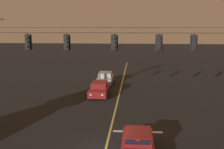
# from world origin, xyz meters

# --- Properties ---
(lane_centre_stripe) EXTENTS (0.14, 60.00, 0.01)m
(lane_centre_stripe) POSITION_xyz_m (0.00, 10.22, 0.00)
(lane_centre_stripe) COLOR #D1C64C
(lane_centre_stripe) RESTS_ON ground
(stop_bar_paint) EXTENTS (3.40, 0.36, 0.01)m
(stop_bar_paint) POSITION_xyz_m (1.90, 3.62, 0.00)
(stop_bar_paint) COLOR silver
(stop_bar_paint) RESTS_ON ground
(signal_span_assembly) EXTENTS (18.44, 0.32, 8.10)m
(signal_span_assembly) POSITION_xyz_m (0.00, 4.22, 4.21)
(signal_span_assembly) COLOR #38281C
(signal_span_assembly) RESTS_ON ground
(traffic_light_leftmost) EXTENTS (0.48, 0.41, 1.22)m
(traffic_light_leftmost) POSITION_xyz_m (-5.77, 4.20, 6.05)
(traffic_light_leftmost) COLOR black
(traffic_light_left_inner) EXTENTS (0.48, 0.41, 1.22)m
(traffic_light_left_inner) POSITION_xyz_m (-3.04, 4.20, 6.05)
(traffic_light_left_inner) COLOR black
(traffic_light_centre) EXTENTS (0.48, 0.41, 1.22)m
(traffic_light_centre) POSITION_xyz_m (0.24, 4.20, 6.05)
(traffic_light_centre) COLOR black
(traffic_light_right_inner) EXTENTS (0.48, 0.41, 1.22)m
(traffic_light_right_inner) POSITION_xyz_m (3.24, 4.20, 6.05)
(traffic_light_right_inner) COLOR black
(traffic_light_rightmost) EXTENTS (0.48, 0.41, 1.22)m
(traffic_light_rightmost) POSITION_xyz_m (5.54, 4.20, 6.05)
(traffic_light_rightmost) COLOR black
(car_waiting_near_lane) EXTENTS (1.80, 4.33, 1.39)m
(car_waiting_near_lane) POSITION_xyz_m (1.88, -0.08, 0.65)
(car_waiting_near_lane) COLOR maroon
(car_waiting_near_lane) RESTS_ON ground
(car_oncoming_lead) EXTENTS (1.80, 4.42, 1.39)m
(car_oncoming_lead) POSITION_xyz_m (-1.99, 13.98, 0.65)
(car_oncoming_lead) COLOR maroon
(car_oncoming_lead) RESTS_ON ground
(car_oncoming_trailing) EXTENTS (1.80, 4.42, 1.39)m
(car_oncoming_trailing) POSITION_xyz_m (-2.01, 20.12, 0.65)
(car_oncoming_trailing) COLOR #A5A5AD
(car_oncoming_trailing) RESTS_ON ground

